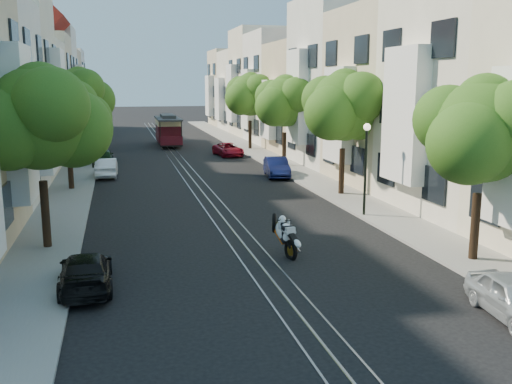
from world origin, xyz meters
TOP-DOWN VIEW (x-y plane):
  - ground at (0.00, 28.00)m, footprint 200.00×200.00m
  - sidewalk_east at (7.25, 28.00)m, footprint 2.50×80.00m
  - sidewalk_west at (-7.25, 28.00)m, footprint 2.50×80.00m
  - rail_left at (-0.55, 28.00)m, footprint 0.06×80.00m
  - rail_slot at (0.00, 28.00)m, footprint 0.06×80.00m
  - rail_right at (0.55, 28.00)m, footprint 0.06×80.00m
  - lane_line at (0.00, 28.00)m, footprint 0.08×80.00m
  - townhouses_east at (11.87, 27.91)m, footprint 7.75×72.00m
  - townhouses_west at (-11.87, 27.91)m, footprint 7.75×72.00m
  - tree_e_a at (7.26, -3.02)m, footprint 4.72×3.87m
  - tree_e_b at (7.26, 8.98)m, footprint 4.93×4.08m
  - tree_e_c at (7.26, 19.98)m, footprint 4.84×3.99m
  - tree_e_d at (7.26, 30.98)m, footprint 5.01×4.16m
  - tree_w_a at (-7.14, 1.98)m, footprint 4.93×4.08m
  - tree_w_b at (-7.14, 13.98)m, footprint 4.72×3.87m
  - tree_w_c at (-7.14, 24.98)m, footprint 5.13×4.28m
  - tree_w_d at (-7.14, 35.98)m, footprint 4.84×3.99m
  - lamp_east at (6.30, 4.00)m, footprint 0.32×0.32m
  - lamp_west at (-6.30, 22.00)m, footprint 0.32×0.32m
  - sportbike_rider at (1.09, -0.77)m, footprint 0.68×1.92m
  - cable_car at (0.26, 36.27)m, footprint 2.28×7.12m
  - parked_car_e_mid at (5.48, 15.86)m, footprint 1.83×3.99m
  - parked_car_e_far at (4.40, 27.03)m, footprint 2.28×4.12m
  - parked_car_w_near at (-5.60, -2.59)m, footprint 1.61×3.79m
  - parked_car_w_mid at (-5.31, 18.42)m, footprint 1.41×3.76m
  - parked_car_w_far at (-5.60, 24.38)m, footprint 1.41×3.45m

SIDE VIEW (x-z plane):
  - ground at x=0.00m, z-range 0.00..0.00m
  - lane_line at x=0.00m, z-range 0.00..0.01m
  - rail_left at x=-0.55m, z-range 0.00..0.02m
  - rail_slot at x=0.00m, z-range 0.00..0.02m
  - rail_right at x=0.55m, z-range 0.00..0.02m
  - sidewalk_east at x=7.25m, z-range 0.00..0.12m
  - sidewalk_west at x=-7.25m, z-range 0.00..0.12m
  - parked_car_w_near at x=-5.60m, z-range 0.00..1.09m
  - parked_car_e_far at x=4.40m, z-range 0.00..1.09m
  - parked_car_w_far at x=-5.60m, z-range 0.00..1.17m
  - parked_car_w_mid at x=-5.31m, z-range 0.00..1.22m
  - parked_car_e_mid at x=5.48m, z-range 0.00..1.27m
  - sportbike_rider at x=1.09m, z-range 0.08..1.56m
  - cable_car at x=0.26m, z-range 0.25..2.98m
  - lamp_east at x=6.30m, z-range 0.77..4.93m
  - lamp_west at x=-6.30m, z-range 0.77..4.93m
  - tree_e_a at x=7.26m, z-range 1.26..7.53m
  - tree_w_b at x=-7.14m, z-range 1.26..7.53m
  - tree_e_c at x=7.26m, z-range 1.34..7.86m
  - tree_w_d at x=-7.14m, z-range 1.34..7.86m
  - tree_e_b at x=7.26m, z-range 1.39..8.07m
  - tree_w_a at x=-7.14m, z-range 1.39..8.07m
  - tree_e_d at x=7.26m, z-range 1.44..8.29m
  - tree_w_c at x=-7.14m, z-range 1.52..8.62m
  - townhouses_west at x=-11.87m, z-range -0.80..10.96m
  - townhouses_east at x=11.87m, z-range -0.82..11.18m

